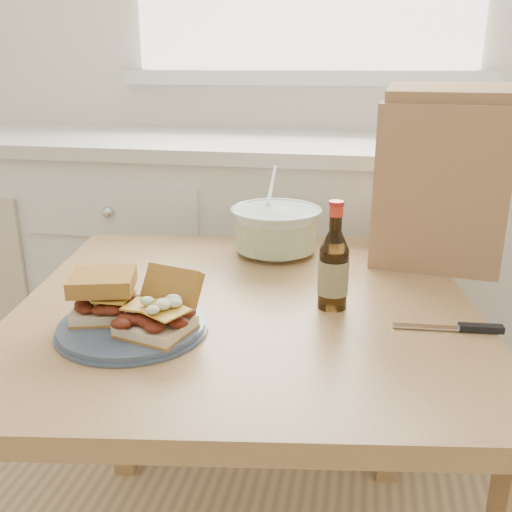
% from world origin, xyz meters
% --- Properties ---
extents(wall_back, '(4.00, 0.02, 2.70)m').
position_xyz_m(wall_back, '(0.00, 2.00, 1.35)').
color(wall_back, white).
rests_on(wall_back, ground).
extents(cabinet_run, '(2.50, 0.64, 0.94)m').
position_xyz_m(cabinet_run, '(-0.00, 1.70, 0.47)').
color(cabinet_run, silver).
rests_on(cabinet_run, ground).
extents(dining_table, '(1.00, 1.00, 0.73)m').
position_xyz_m(dining_table, '(0.03, 0.86, 0.62)').
color(dining_table, tan).
rests_on(dining_table, ground).
extents(plate, '(0.25, 0.25, 0.02)m').
position_xyz_m(plate, '(-0.13, 0.69, 0.74)').
color(plate, '#3F4E67').
rests_on(plate, dining_table).
extents(sandwich_left, '(0.13, 0.12, 0.08)m').
position_xyz_m(sandwich_left, '(-0.19, 0.71, 0.79)').
color(sandwich_left, beige).
rests_on(sandwich_left, plate).
extents(sandwich_right, '(0.13, 0.17, 0.09)m').
position_xyz_m(sandwich_right, '(-0.08, 0.69, 0.78)').
color(sandwich_right, beige).
rests_on(sandwich_right, plate).
extents(coleslaw_bowl, '(0.22, 0.22, 0.22)m').
position_xyz_m(coleslaw_bowl, '(0.04, 1.16, 0.79)').
color(coleslaw_bowl, silver).
rests_on(coleslaw_bowl, dining_table).
extents(beer_bottle, '(0.06, 0.06, 0.21)m').
position_xyz_m(beer_bottle, '(0.20, 0.86, 0.81)').
color(beer_bottle, black).
rests_on(beer_bottle, dining_table).
extents(knife, '(0.19, 0.03, 0.01)m').
position_xyz_m(knife, '(0.43, 0.81, 0.74)').
color(knife, silver).
rests_on(knife, dining_table).
extents(paper_bag, '(0.30, 0.21, 0.36)m').
position_xyz_m(paper_bag, '(0.41, 1.17, 0.91)').
color(paper_bag, '#AC7653').
rests_on(paper_bag, dining_table).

